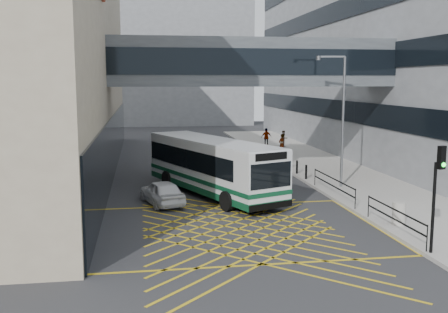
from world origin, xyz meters
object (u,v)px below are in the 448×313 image
bus (211,165)px  pedestrian_c (266,137)px  traffic_light (437,184)px  car_dark (204,168)px  street_lamp (340,113)px  car_white (162,192)px  pedestrian_b (284,139)px  car_silver (191,160)px  pedestrian_a (282,144)px  litter_bin (399,213)px

bus → pedestrian_c: (7.98, 19.75, -0.65)m
traffic_light → car_dark: bearing=90.8°
street_lamp → pedestrian_c: 19.77m
pedestrian_c → car_white: bearing=60.2°
pedestrian_b → pedestrian_c: bearing=131.7°
traffic_light → pedestrian_b: (2.89, 30.58, -1.78)m
street_lamp → car_silver: bearing=144.6°
traffic_light → street_lamp: (1.09, 12.14, 1.77)m
pedestrian_c → pedestrian_b: bearing=141.4°
pedestrian_a → pedestrian_c: bearing=-122.2°
bus → pedestrian_c: bus is taller
bus → traffic_light: (6.53, -11.85, 1.05)m
car_silver → pedestrian_a: (8.24, 5.63, 0.30)m
car_white → car_dark: (2.98, 6.22, 0.15)m
litter_bin → pedestrian_c: pedestrian_c is taller
pedestrian_b → street_lamp: bearing=-108.5°
car_dark → street_lamp: street_lamp is taller
pedestrian_a → pedestrian_c: 5.56m
car_white → litter_bin: (9.98, -6.10, 0.01)m
car_silver → pedestrian_a: 9.99m
bus → car_silver: size_ratio=2.43×
car_white → pedestrian_c: (10.82, 21.70, 0.37)m
traffic_light → litter_bin: size_ratio=3.96×
bus → car_white: bearing=-167.8°
bus → traffic_light: traffic_light is taller
litter_bin → pedestrian_b: bearing=85.1°
car_dark → traffic_light: bearing=135.6°
street_lamp → pedestrian_b: size_ratio=4.86×
car_silver → traffic_light: traffic_light is taller
street_lamp → pedestrian_b: street_lamp is taller
car_dark → car_white: bearing=88.4°
car_silver → pedestrian_b: (9.70, 10.17, 0.22)m
bus → litter_bin: 10.81m
bus → car_dark: bus is taller
car_dark → pedestrian_a: (7.82, 9.92, 0.22)m
car_white → litter_bin: size_ratio=4.12×
car_white → pedestrian_c: 24.25m
car_silver → pedestrian_a: size_ratio=2.69×
pedestrian_a → street_lamp: bearing=56.6°
car_silver → traffic_light: 21.61m
bus → car_white: size_ratio=2.75×
street_lamp → pedestrian_a: 14.33m
car_white → car_silver: car_silver is taller
car_white → pedestrian_c: pedestrian_c is taller
pedestrian_b → car_white: bearing=-133.6°
bus → car_white: (-2.84, -1.95, -1.02)m
pedestrian_b → pedestrian_a: bearing=-120.7°
car_white → traffic_light: traffic_light is taller
pedestrian_b → pedestrian_c: (-1.43, 1.02, 0.08)m
pedestrian_c → pedestrian_a: bearing=86.6°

